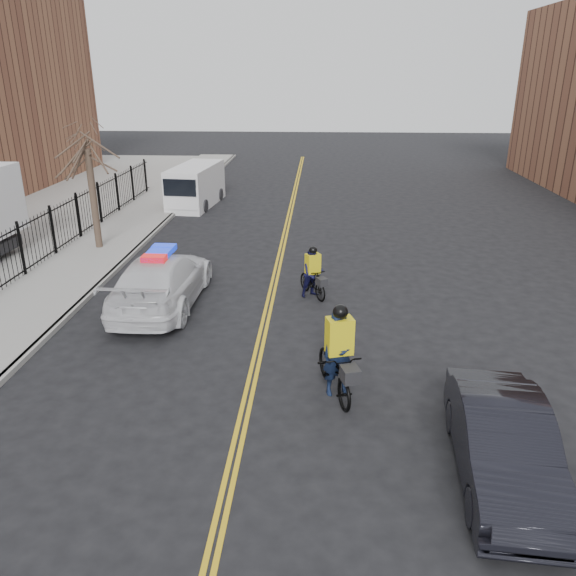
% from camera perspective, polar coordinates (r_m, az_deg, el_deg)
% --- Properties ---
extents(ground, '(120.00, 120.00, 0.00)m').
position_cam_1_polar(ground, '(13.95, -3.58, -8.89)').
color(ground, black).
rests_on(ground, ground).
extents(center_line_left, '(0.10, 60.00, 0.01)m').
position_cam_1_polar(center_line_left, '(21.23, -1.32, 1.96)').
color(center_line_left, gold).
rests_on(center_line_left, ground).
extents(center_line_right, '(0.10, 60.00, 0.01)m').
position_cam_1_polar(center_line_right, '(21.22, -0.89, 1.95)').
color(center_line_right, gold).
rests_on(center_line_right, ground).
extents(sidewalk, '(3.00, 60.00, 0.15)m').
position_cam_1_polar(sidewalk, '(22.99, -20.10, 2.35)').
color(sidewalk, gray).
rests_on(sidewalk, ground).
extents(curb, '(0.20, 60.00, 0.15)m').
position_cam_1_polar(curb, '(22.45, -16.57, 2.33)').
color(curb, gray).
rests_on(curb, ground).
extents(iron_fence, '(0.12, 28.00, 2.00)m').
position_cam_1_polar(iron_fence, '(23.37, -23.78, 4.51)').
color(iron_fence, black).
rests_on(iron_fence, ground).
extents(street_tree, '(3.20, 3.20, 4.80)m').
position_cam_1_polar(street_tree, '(24.06, -19.55, 11.73)').
color(street_tree, '#3B2D23').
rests_on(street_tree, sidewalk).
extents(police_cruiser, '(2.39, 5.75, 1.82)m').
position_cam_1_polar(police_cruiser, '(18.10, -12.71, 0.77)').
color(police_cruiser, silver).
rests_on(police_cruiser, ground).
extents(dark_sedan, '(1.89, 4.53, 1.46)m').
position_cam_1_polar(dark_sedan, '(11.14, 21.04, -14.58)').
color(dark_sedan, black).
rests_on(dark_sedan, ground).
extents(cargo_van, '(2.41, 5.40, 2.19)m').
position_cam_1_polar(cargo_van, '(31.75, -9.43, 10.13)').
color(cargo_van, silver).
rests_on(cargo_van, ground).
extents(cyclist_near, '(1.39, 2.38, 2.21)m').
position_cam_1_polar(cyclist_near, '(12.92, 5.17, -7.64)').
color(cyclist_near, black).
rests_on(cyclist_near, ground).
extents(cyclist_far, '(1.26, 1.72, 1.72)m').
position_cam_1_polar(cyclist_far, '(18.42, 2.53, 1.13)').
color(cyclist_far, black).
rests_on(cyclist_far, ground).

